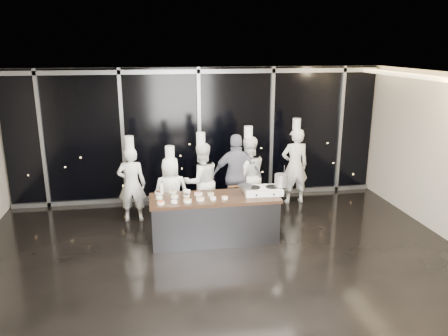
% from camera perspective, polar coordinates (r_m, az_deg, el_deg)
% --- Properties ---
extents(ground, '(9.00, 9.00, 0.00)m').
position_cam_1_polar(ground, '(7.89, -0.24, -12.11)').
color(ground, black).
rests_on(ground, ground).
extents(room_shell, '(9.02, 7.02, 3.21)m').
position_cam_1_polar(room_shell, '(7.15, 1.13, 4.11)').
color(room_shell, beige).
rests_on(room_shell, ground).
extents(window_wall, '(8.90, 0.11, 3.20)m').
position_cam_1_polar(window_wall, '(10.59, -3.27, 4.35)').
color(window_wall, black).
rests_on(window_wall, ground).
extents(demo_counter, '(2.46, 0.86, 0.90)m').
position_cam_1_polar(demo_counter, '(8.51, -1.23, -6.60)').
color(demo_counter, '#36373B').
rests_on(demo_counter, ground).
extents(stove, '(0.75, 0.50, 0.14)m').
position_cam_1_polar(stove, '(8.54, 5.10, -2.92)').
color(stove, white).
rests_on(stove, demo_counter).
extents(frying_pan, '(0.48, 0.29, 0.05)m').
position_cam_1_polar(frying_pan, '(8.43, 2.75, -2.40)').
color(frying_pan, slate).
rests_on(frying_pan, stove).
extents(stock_pot, '(0.25, 0.25, 0.24)m').
position_cam_1_polar(stock_pot, '(8.54, 7.44, -1.60)').
color(stock_pot, '#B7B8BA').
rests_on(stock_pot, stove).
extents(prep_bowls, '(1.35, 0.73, 0.05)m').
position_cam_1_polar(prep_bowls, '(8.33, -5.17, -3.69)').
color(prep_bowls, white).
rests_on(prep_bowls, demo_counter).
extents(squeeze_bottle, '(0.07, 0.07, 0.24)m').
position_cam_1_polar(squeeze_bottle, '(8.56, -8.18, -2.64)').
color(squeeze_bottle, white).
rests_on(squeeze_bottle, demo_counter).
extents(chef_far_left, '(0.63, 0.44, 1.87)m').
position_cam_1_polar(chef_far_left, '(9.53, -11.96, -1.97)').
color(chef_far_left, white).
rests_on(chef_far_left, ground).
extents(chef_left, '(0.74, 0.49, 1.72)m').
position_cam_1_polar(chef_left, '(9.14, -6.93, -3.03)').
color(chef_left, white).
rests_on(chef_left, ground).
extents(chef_center, '(0.96, 0.83, 1.93)m').
position_cam_1_polar(chef_center, '(9.44, -2.97, -1.72)').
color(chef_center, white).
rests_on(chef_center, ground).
extents(guest, '(1.13, 0.58, 1.85)m').
position_cam_1_polar(guest, '(9.57, 1.68, -1.02)').
color(guest, black).
rests_on(guest, ground).
extents(chef_right, '(0.92, 0.75, 1.99)m').
position_cam_1_polar(chef_right, '(9.77, 3.11, -0.90)').
color(chef_right, white).
rests_on(chef_right, ground).
extents(chef_side, '(0.69, 0.47, 2.06)m').
position_cam_1_polar(chef_side, '(10.52, 9.22, 0.37)').
color(chef_side, white).
rests_on(chef_side, ground).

